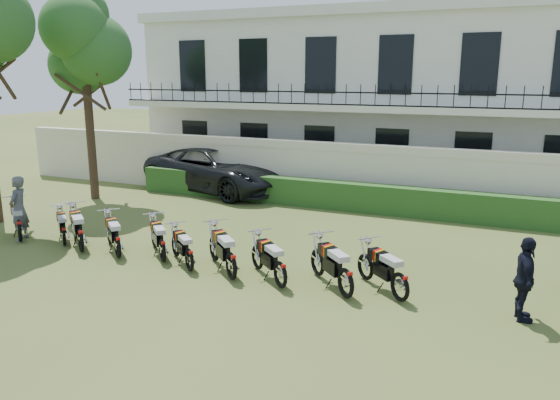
{
  "coord_description": "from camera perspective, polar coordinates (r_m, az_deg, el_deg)",
  "views": [
    {
      "loc": [
        6.02,
        -11.19,
        4.8
      ],
      "look_at": [
        0.29,
        1.88,
        1.47
      ],
      "focal_mm": 35.0,
      "sensor_mm": 36.0,
      "label": 1
    }
  ],
  "objects": [
    {
      "name": "suv",
      "position": [
        22.72,
        -6.46,
        3.19
      ],
      "size": [
        7.11,
        4.55,
        1.83
      ],
      "primitive_type": "imported",
      "rotation": [
        0.0,
        0.0,
        1.32
      ],
      "color": "black",
      "rests_on": "ground"
    },
    {
      "name": "motorcycle_0",
      "position": [
        17.45,
        -25.61,
        -2.4
      ],
      "size": [
        1.69,
        1.33,
        1.12
      ],
      "rotation": [
        0.0,
        0.0,
        0.91
      ],
      "color": "black",
      "rests_on": "ground"
    },
    {
      "name": "hedge",
      "position": [
        19.54,
        8.2,
        0.28
      ],
      "size": [
        18.0,
        0.6,
        1.0
      ],
      "primitive_type": "cube",
      "color": "#27481A",
      "rests_on": "ground"
    },
    {
      "name": "motorcycle_5",
      "position": [
        13.64,
        -9.47,
        -5.62
      ],
      "size": [
        1.44,
        1.23,
        0.99
      ],
      "rotation": [
        0.0,
        0.0,
        0.87
      ],
      "color": "black",
      "rests_on": "ground"
    },
    {
      "name": "motorcycle_7",
      "position": [
        12.43,
        0.04,
        -7.14
      ],
      "size": [
        1.54,
        1.37,
        1.07
      ],
      "rotation": [
        0.0,
        0.0,
        0.85
      ],
      "color": "black",
      "rests_on": "ground"
    },
    {
      "name": "motorcycle_8",
      "position": [
        11.97,
        6.9,
        -7.89
      ],
      "size": [
        1.55,
        1.56,
        1.14
      ],
      "rotation": [
        0.0,
        0.0,
        0.78
      ],
      "color": "black",
      "rests_on": "ground"
    },
    {
      "name": "officer_2",
      "position": [
        11.81,
        24.21,
        -7.57
      ],
      "size": [
        0.59,
        1.06,
        1.72
      ],
      "primitive_type": "imported",
      "rotation": [
        0.0,
        0.0,
        1.75
      ],
      "color": "black",
      "rests_on": "ground"
    },
    {
      "name": "ground",
      "position": [
        13.58,
        -4.34,
        -7.6
      ],
      "size": [
        100.0,
        100.0,
        0.0
      ],
      "primitive_type": "plane",
      "color": "#435421",
      "rests_on": "ground"
    },
    {
      "name": "motorcycle_1",
      "position": [
        16.62,
        -21.69,
        -3.03
      ],
      "size": [
        1.37,
        1.22,
        0.95
      ],
      "rotation": [
        0.0,
        0.0,
        0.85
      ],
      "color": "black",
      "rests_on": "ground"
    },
    {
      "name": "building",
      "position": [
        25.88,
        10.38,
        10.51
      ],
      "size": [
        20.4,
        9.6,
        7.4
      ],
      "color": "silver",
      "rests_on": "ground"
    },
    {
      "name": "motorcycle_4",
      "position": [
        14.41,
        -12.2,
        -4.62
      ],
      "size": [
        1.43,
        1.4,
        1.04
      ],
      "rotation": [
        0.0,
        0.0,
        0.8
      ],
      "color": "black",
      "rests_on": "ground"
    },
    {
      "name": "motorcycle_6",
      "position": [
        12.94,
        -5.13,
        -6.19
      ],
      "size": [
        1.59,
        1.52,
        1.15
      ],
      "rotation": [
        0.0,
        0.0,
        0.81
      ],
      "color": "black",
      "rests_on": "ground"
    },
    {
      "name": "tree_west_near",
      "position": [
        22.08,
        -19.8,
        15.21
      ],
      "size": [
        3.4,
        3.2,
        7.9
      ],
      "color": "#473323",
      "rests_on": "ground"
    },
    {
      "name": "inspector",
      "position": [
        17.62,
        -25.63,
        -0.8
      ],
      "size": [
        0.66,
        0.81,
        1.9
      ],
      "primitive_type": "imported",
      "rotation": [
        0.0,
        0.0,
        -1.23
      ],
      "color": "#58585D",
      "rests_on": "ground"
    },
    {
      "name": "motorcycle_9",
      "position": [
        12.0,
        12.46,
        -8.17
      ],
      "size": [
        1.53,
        1.43,
        1.09
      ],
      "rotation": [
        0.0,
        0.0,
        0.82
      ],
      "color": "black",
      "rests_on": "ground"
    },
    {
      "name": "perimeter_wall",
      "position": [
        20.44,
        6.17,
        2.83
      ],
      "size": [
        30.0,
        0.35,
        2.3
      ],
      "color": "beige",
      "rests_on": "ground"
    },
    {
      "name": "motorcycle_3",
      "position": [
        14.99,
        -16.63,
        -4.13
      ],
      "size": [
        1.55,
        1.35,
        1.07
      ],
      "rotation": [
        0.0,
        0.0,
        0.86
      ],
      "color": "black",
      "rests_on": "ground"
    },
    {
      "name": "motorcycle_2",
      "position": [
        15.77,
        -20.14,
        -3.41
      ],
      "size": [
        1.68,
        1.43,
        1.15
      ],
      "rotation": [
        0.0,
        0.0,
        0.87
      ],
      "color": "black",
      "rests_on": "ground"
    }
  ]
}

